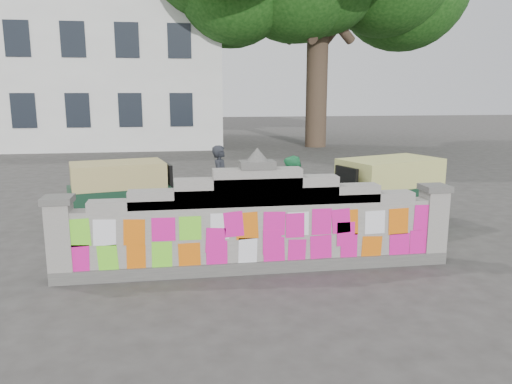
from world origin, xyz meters
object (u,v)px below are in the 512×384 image
cyclist_rider (221,192)px  rickshaw_right (387,191)px  pedestrian (291,197)px  rickshaw_left (122,192)px  cyclist_bike (221,205)px

cyclist_rider → rickshaw_right: (3.52, -0.57, 0.01)m
pedestrian → rickshaw_left: size_ratio=0.64×
rickshaw_left → rickshaw_right: (5.65, -1.07, 0.05)m
cyclist_bike → rickshaw_left: bearing=89.7°
pedestrian → rickshaw_left: bearing=-112.5°
rickshaw_right → rickshaw_left: bearing=-30.3°
pedestrian → rickshaw_left: 3.77m
cyclist_rider → pedestrian: 1.67m
pedestrian → rickshaw_right: 2.25m
cyclist_bike → rickshaw_right: size_ratio=0.62×
cyclist_rider → rickshaw_left: (-2.13, 0.49, -0.04)m
rickshaw_left → rickshaw_right: size_ratio=0.94×
cyclist_bike → rickshaw_left: size_ratio=0.66×
rickshaw_right → cyclist_rider: bearing=-28.9°
cyclist_bike → rickshaw_left: rickshaw_left is taller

